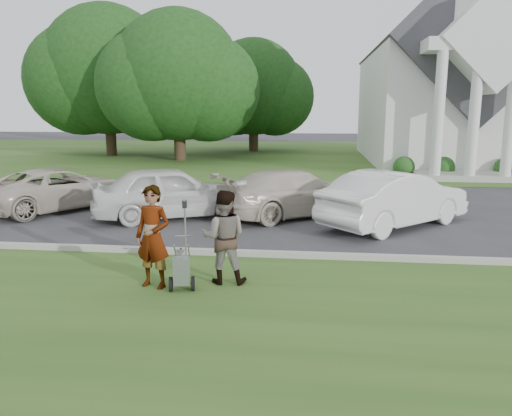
% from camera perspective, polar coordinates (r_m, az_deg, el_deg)
% --- Properties ---
extents(ground, '(120.00, 120.00, 0.00)m').
position_cam_1_polar(ground, '(11.16, 2.04, -6.50)').
color(ground, '#333335').
rests_on(ground, ground).
extents(grass_strip, '(80.00, 7.00, 0.01)m').
position_cam_1_polar(grass_strip, '(8.37, 0.40, -12.73)').
color(grass_strip, '#2F511B').
rests_on(grass_strip, ground).
extents(church_lawn, '(80.00, 30.00, 0.01)m').
position_cam_1_polar(church_lawn, '(37.76, 5.25, 6.10)').
color(church_lawn, '#2F511B').
rests_on(church_lawn, ground).
extents(curb, '(80.00, 0.18, 0.15)m').
position_cam_1_polar(curb, '(11.66, 2.26, -5.33)').
color(curb, '#9E9E93').
rests_on(curb, ground).
extents(church, '(9.19, 19.00, 24.10)m').
position_cam_1_polar(church, '(34.78, 20.80, 14.78)').
color(church, white).
rests_on(church, ground).
extents(tree_left, '(10.63, 8.40, 9.71)m').
position_cam_1_polar(tree_left, '(33.80, -8.93, 14.07)').
color(tree_left, '#332316').
rests_on(tree_left, ground).
extents(tree_far, '(11.64, 9.20, 10.73)m').
position_cam_1_polar(tree_far, '(38.61, -16.64, 14.25)').
color(tree_far, '#332316').
rests_on(tree_far, ground).
extents(tree_back, '(9.61, 7.60, 8.89)m').
position_cam_1_polar(tree_back, '(40.89, -0.31, 13.16)').
color(tree_back, '#332316').
rests_on(tree_back, ground).
extents(striping_cart, '(0.59, 1.01, 0.89)m').
position_cam_1_polar(striping_cart, '(9.61, -8.50, -7.20)').
color(striping_cart, black).
rests_on(striping_cart, ground).
extents(person_left, '(0.82, 0.65, 1.99)m').
position_cam_1_polar(person_left, '(9.73, -11.69, -3.34)').
color(person_left, '#999999').
rests_on(person_left, ground).
extents(person_right, '(0.94, 0.76, 1.85)m').
position_cam_1_polar(person_right, '(9.80, -3.70, -3.40)').
color(person_right, '#999999').
rests_on(person_right, ground).
extents(parking_meter_near, '(0.10, 0.09, 1.38)m').
position_cam_1_polar(parking_meter_near, '(11.51, -8.11, -1.55)').
color(parking_meter_near, gray).
rests_on(parking_meter_near, ground).
extents(car_a, '(4.76, 5.56, 1.42)m').
position_cam_1_polar(car_a, '(18.41, -21.52, 2.08)').
color(car_a, beige).
rests_on(car_a, ground).
extents(car_b, '(5.24, 3.81, 1.66)m').
position_cam_1_polar(car_b, '(15.91, -9.70, 1.81)').
color(car_b, silver).
rests_on(car_b, ground).
extents(car_c, '(5.40, 4.80, 1.50)m').
position_cam_1_polar(car_c, '(16.09, 4.32, 1.76)').
color(car_c, beige).
rests_on(car_c, ground).
extents(car_d, '(4.81, 4.69, 1.64)m').
position_cam_1_polar(car_d, '(15.12, 15.59, 1.02)').
color(car_d, silver).
rests_on(car_d, ground).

